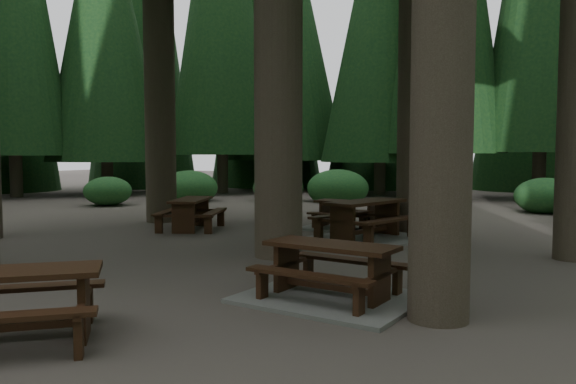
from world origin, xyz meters
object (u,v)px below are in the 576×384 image
at_px(picnic_table_c, 348,220).
at_px(picnic_table_a, 331,281).
at_px(picnic_table_e, 10,295).
at_px(picnic_table_f, 366,226).
at_px(picnic_table_b, 191,209).

bearing_deg(picnic_table_c, picnic_table_a, -66.41).
xyz_separation_m(picnic_table_a, picnic_table_e, (-2.23, -2.77, 0.24)).
bearing_deg(picnic_table_a, picnic_table_c, 115.27).
height_order(picnic_table_e, picnic_table_f, picnic_table_f).
relative_size(picnic_table_a, picnic_table_e, 1.10).
height_order(picnic_table_b, picnic_table_c, picnic_table_b).
height_order(picnic_table_a, picnic_table_f, picnic_table_f).
distance_m(picnic_table_a, picnic_table_e, 3.56).
bearing_deg(picnic_table_a, picnic_table_b, 147.17).
relative_size(picnic_table_a, picnic_table_b, 1.13).
bearing_deg(picnic_table_c, picnic_table_b, -147.08).
xyz_separation_m(picnic_table_c, picnic_table_e, (-0.40, -9.06, 0.26)).
xyz_separation_m(picnic_table_e, picnic_table_f, (1.26, 7.59, -0.18)).
distance_m(picnic_table_c, picnic_table_e, 9.07).
xyz_separation_m(picnic_table_c, picnic_table_f, (0.86, -1.47, 0.07)).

